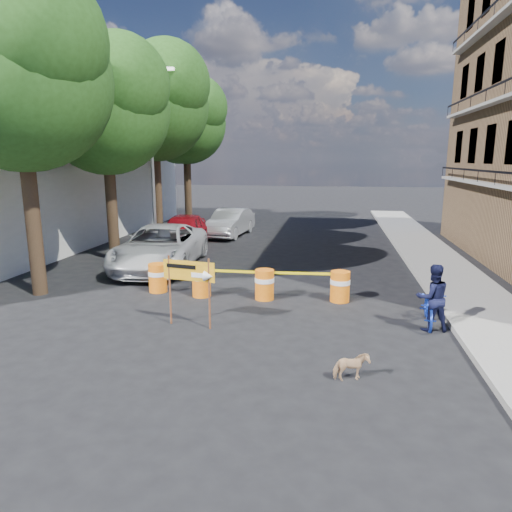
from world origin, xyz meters
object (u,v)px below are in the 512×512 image
(barrel_mid_right, at_px, (264,284))
(suv_white, at_px, (161,247))
(barrel_mid_left, at_px, (201,281))
(pedestrian, at_px, (433,298))
(detour_sign, at_px, (195,277))
(sedan_silver, at_px, (230,222))
(barrel_far_left, at_px, (158,277))
(dog, at_px, (351,367))
(sedan_red, at_px, (183,231))
(barrel_far_right, at_px, (340,286))
(bicycle, at_px, (431,291))

(barrel_mid_right, xyz_separation_m, suv_white, (-4.50, 3.30, 0.34))
(barrel_mid_left, distance_m, pedestrian, 6.55)
(detour_sign, bearing_deg, barrel_mid_left, 113.09)
(barrel_mid_left, bearing_deg, sedan_silver, 98.20)
(suv_white, bearing_deg, barrel_mid_right, -40.80)
(barrel_far_left, relative_size, dog, 1.37)
(barrel_far_left, distance_m, suv_white, 3.28)
(sedan_red, bearing_deg, suv_white, -90.81)
(barrel_far_left, relative_size, barrel_far_right, 1.00)
(detour_sign, xyz_separation_m, sedan_red, (-3.61, 9.91, -0.50))
(barrel_mid_right, distance_m, dog, 5.33)
(suv_white, distance_m, sedan_silver, 7.73)
(barrel_mid_right, relative_size, sedan_silver, 0.20)
(barrel_far_left, xyz_separation_m, sedan_red, (-1.52, 7.13, 0.32))
(barrel_mid_left, bearing_deg, sedan_red, 112.19)
(detour_sign, bearing_deg, barrel_far_left, 136.69)
(barrel_mid_left, xyz_separation_m, sedan_red, (-3.01, 7.37, 0.32))
(pedestrian, xyz_separation_m, dog, (-2.01, -2.96, -0.55))
(barrel_mid_right, height_order, detour_sign, detour_sign)
(barrel_far_right, xyz_separation_m, dog, (0.15, -4.94, -0.19))
(pedestrian, height_order, sedan_silver, pedestrian)
(barrel_far_right, distance_m, suv_white, 7.41)
(pedestrian, relative_size, dog, 2.52)
(detour_sign, distance_m, dog, 4.42)
(pedestrian, bearing_deg, suv_white, -41.90)
(barrel_far_right, height_order, sedan_silver, sedan_silver)
(barrel_far_left, height_order, detour_sign, detour_sign)
(barrel_far_right, relative_size, sedan_silver, 0.20)
(dog, height_order, sedan_silver, sedan_silver)
(bicycle, xyz_separation_m, sedan_silver, (-7.90, 12.37, -0.16))
(barrel_mid_right, distance_m, sedan_silver, 11.52)
(barrel_far_right, distance_m, sedan_red, 10.14)
(suv_white, bearing_deg, pedestrian, -34.52)
(detour_sign, height_order, pedestrian, detour_sign)
(pedestrian, xyz_separation_m, bicycle, (0.03, 0.41, 0.06))
(barrel_far_right, relative_size, suv_white, 0.15)
(sedan_silver, bearing_deg, pedestrian, -51.97)
(bicycle, bearing_deg, barrel_mid_left, 173.87)
(barrel_far_left, height_order, pedestrian, pedestrian)
(barrel_mid_right, relative_size, barrel_far_right, 1.00)
(detour_sign, xyz_separation_m, suv_white, (-3.17, 5.86, -0.48))
(pedestrian, height_order, sedan_red, pedestrian)
(bicycle, distance_m, sedan_silver, 14.68)
(pedestrian, height_order, dog, pedestrian)
(detour_sign, distance_m, sedan_silver, 13.71)
(barrel_far_left, bearing_deg, dog, -40.90)
(sedan_red, height_order, sedan_silver, sedan_red)
(barrel_far_right, bearing_deg, barrel_far_left, 179.36)
(barrel_far_left, relative_size, sedan_red, 0.19)
(barrel_mid_left, height_order, dog, barrel_mid_left)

